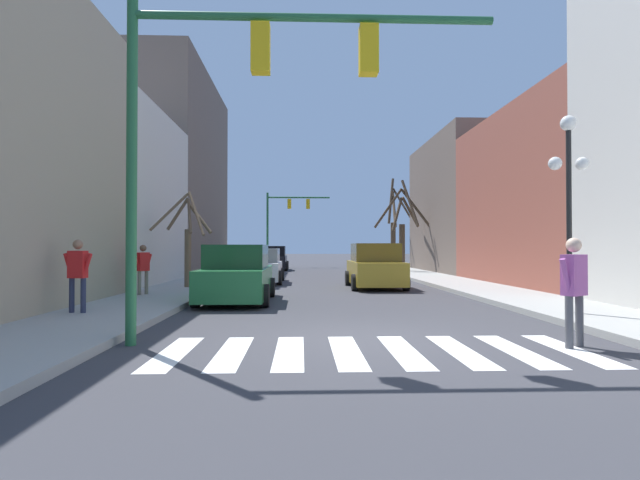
{
  "coord_description": "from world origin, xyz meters",
  "views": [
    {
      "loc": [
        -1.17,
        -8.85,
        1.64
      ],
      "look_at": [
        0.07,
        23.63,
        2.13
      ],
      "focal_mm": 28.0,
      "sensor_mm": 36.0,
      "label": 1
    }
  ],
  "objects_px": {
    "car_parked_right_far": "(237,275)",
    "street_tree_left_far": "(187,240)",
    "pedestrian_waiting_at_curb": "(574,283)",
    "street_tree_right_far": "(394,228)",
    "car_parked_right_mid": "(274,259)",
    "street_tree_left_near": "(404,228)",
    "street_lamp_right_corner": "(569,173)",
    "pedestrian_crossing_street": "(78,269)",
    "car_parked_left_mid": "(260,267)",
    "traffic_signal_near": "(239,90)",
    "pedestrian_near_right_corner": "(143,265)",
    "traffic_signal_far": "(285,214)",
    "car_parked_right_near": "(375,267)"
  },
  "relations": [
    {
      "from": "car_parked_right_far",
      "to": "street_tree_left_far",
      "type": "xyz_separation_m",
      "value": [
        -2.37,
        3.87,
        1.14
      ]
    },
    {
      "from": "pedestrian_waiting_at_curb",
      "to": "street_tree_right_far",
      "type": "relative_size",
      "value": 0.26
    },
    {
      "from": "car_parked_right_mid",
      "to": "street_tree_left_near",
      "type": "xyz_separation_m",
      "value": [
        8.6,
        -4.15,
        2.07
      ]
    },
    {
      "from": "street_lamp_right_corner",
      "to": "pedestrian_crossing_street",
      "type": "height_order",
      "value": "street_lamp_right_corner"
    },
    {
      "from": "car_parked_left_mid",
      "to": "street_tree_left_near",
      "type": "bearing_deg",
      "value": -44.38
    },
    {
      "from": "traffic_signal_near",
      "to": "car_parked_left_mid",
      "type": "bearing_deg",
      "value": 93.33
    },
    {
      "from": "street_lamp_right_corner",
      "to": "street_tree_left_near",
      "type": "xyz_separation_m",
      "value": [
        0.46,
        20.74,
        -0.47
      ]
    },
    {
      "from": "street_tree_left_near",
      "to": "pedestrian_near_right_corner",
      "type": "bearing_deg",
      "value": -126.32
    },
    {
      "from": "pedestrian_waiting_at_curb",
      "to": "street_tree_left_near",
      "type": "relative_size",
      "value": 0.31
    },
    {
      "from": "car_parked_left_mid",
      "to": "car_parked_right_far",
      "type": "height_order",
      "value": "car_parked_right_far"
    },
    {
      "from": "traffic_signal_far",
      "to": "car_parked_right_far",
      "type": "xyz_separation_m",
      "value": [
        -0.54,
        -27.4,
        -3.71
      ]
    },
    {
      "from": "traffic_signal_far",
      "to": "street_tree_left_far",
      "type": "bearing_deg",
      "value": -97.06
    },
    {
      "from": "traffic_signal_near",
      "to": "pedestrian_crossing_street",
      "type": "bearing_deg",
      "value": 142.37
    },
    {
      "from": "traffic_signal_near",
      "to": "street_lamp_right_corner",
      "type": "bearing_deg",
      "value": 20.81
    },
    {
      "from": "pedestrian_waiting_at_curb",
      "to": "traffic_signal_near",
      "type": "bearing_deg",
      "value": -36.77
    },
    {
      "from": "car_parked_right_mid",
      "to": "pedestrian_waiting_at_curb",
      "type": "bearing_deg",
      "value": -167.07
    },
    {
      "from": "car_parked_left_mid",
      "to": "street_tree_left_far",
      "type": "xyz_separation_m",
      "value": [
        -2.39,
        -4.21,
        1.19
      ]
    },
    {
      "from": "pedestrian_waiting_at_curb",
      "to": "pedestrian_near_right_corner",
      "type": "distance_m",
      "value": 12.48
    },
    {
      "from": "traffic_signal_far",
      "to": "pedestrian_waiting_at_curb",
      "type": "relative_size",
      "value": 3.5
    },
    {
      "from": "traffic_signal_near",
      "to": "car_parked_right_mid",
      "type": "bearing_deg",
      "value": 91.88
    },
    {
      "from": "street_tree_left_near",
      "to": "car_parked_right_far",
      "type": "bearing_deg",
      "value": -117.01
    },
    {
      "from": "street_tree_left_far",
      "to": "street_lamp_right_corner",
      "type": "bearing_deg",
      "value": -36.59
    },
    {
      "from": "street_tree_right_far",
      "to": "street_tree_left_far",
      "type": "height_order",
      "value": "street_tree_right_far"
    },
    {
      "from": "car_parked_right_mid",
      "to": "street_tree_left_far",
      "type": "relative_size",
      "value": 1.19
    },
    {
      "from": "pedestrian_near_right_corner",
      "to": "pedestrian_crossing_street",
      "type": "bearing_deg",
      "value": -146.82
    },
    {
      "from": "car_parked_left_mid",
      "to": "pedestrian_near_right_corner",
      "type": "relative_size",
      "value": 2.91
    },
    {
      "from": "traffic_signal_near",
      "to": "car_parked_right_far",
      "type": "height_order",
      "value": "traffic_signal_near"
    },
    {
      "from": "street_lamp_right_corner",
      "to": "pedestrian_crossing_street",
      "type": "distance_m",
      "value": 11.53
    },
    {
      "from": "street_lamp_right_corner",
      "to": "car_parked_right_mid",
      "type": "xyz_separation_m",
      "value": [
        -8.14,
        24.88,
        -2.55
      ]
    },
    {
      "from": "traffic_signal_far",
      "to": "car_parked_left_mid",
      "type": "distance_m",
      "value": 19.69
    },
    {
      "from": "car_parked_right_mid",
      "to": "pedestrian_waiting_at_curb",
      "type": "xyz_separation_m",
      "value": [
        6.45,
        -28.1,
        0.26
      ]
    },
    {
      "from": "car_parked_right_mid",
      "to": "car_parked_left_mid",
      "type": "distance_m",
      "value": 12.89
    },
    {
      "from": "car_parked_right_far",
      "to": "street_tree_left_far",
      "type": "distance_m",
      "value": 4.68
    },
    {
      "from": "car_parked_right_mid",
      "to": "street_lamp_right_corner",
      "type": "bearing_deg",
      "value": -161.88
    },
    {
      "from": "traffic_signal_far",
      "to": "pedestrian_near_right_corner",
      "type": "height_order",
      "value": "traffic_signal_far"
    },
    {
      "from": "street_tree_left_far",
      "to": "car_parked_right_mid",
      "type": "bearing_deg",
      "value": 82.21
    },
    {
      "from": "traffic_signal_far",
      "to": "car_parked_left_mid",
      "type": "bearing_deg",
      "value": -91.56
    },
    {
      "from": "street_lamp_right_corner",
      "to": "pedestrian_crossing_street",
      "type": "xyz_separation_m",
      "value": [
        -11.3,
        0.39,
        -2.22
      ]
    },
    {
      "from": "car_parked_left_mid",
      "to": "street_tree_right_far",
      "type": "distance_m",
      "value": 18.45
    },
    {
      "from": "street_tree_right_far",
      "to": "street_tree_left_near",
      "type": "height_order",
      "value": "street_tree_right_far"
    },
    {
      "from": "car_parked_right_mid",
      "to": "street_tree_left_near",
      "type": "relative_size",
      "value": 0.73
    },
    {
      "from": "street_tree_right_far",
      "to": "car_parked_left_mid",
      "type": "bearing_deg",
      "value": -120.35
    },
    {
      "from": "street_lamp_right_corner",
      "to": "street_tree_left_near",
      "type": "relative_size",
      "value": 0.77
    },
    {
      "from": "car_parked_left_mid",
      "to": "pedestrian_waiting_at_curb",
      "type": "bearing_deg",
      "value": -157.18
    },
    {
      "from": "pedestrian_waiting_at_curb",
      "to": "street_tree_left_near",
      "type": "bearing_deg",
      "value": -127.08
    },
    {
      "from": "street_tree_left_near",
      "to": "street_tree_left_far",
      "type": "height_order",
      "value": "street_tree_left_near"
    },
    {
      "from": "street_lamp_right_corner",
      "to": "pedestrian_waiting_at_curb",
      "type": "relative_size",
      "value": 2.52
    },
    {
      "from": "pedestrian_near_right_corner",
      "to": "car_parked_left_mid",
      "type": "bearing_deg",
      "value": 10.61
    },
    {
      "from": "car_parked_right_near",
      "to": "traffic_signal_near",
      "type": "bearing_deg",
      "value": 160.76
    },
    {
      "from": "traffic_signal_far",
      "to": "street_tree_left_near",
      "type": "relative_size",
      "value": 1.07
    }
  ]
}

